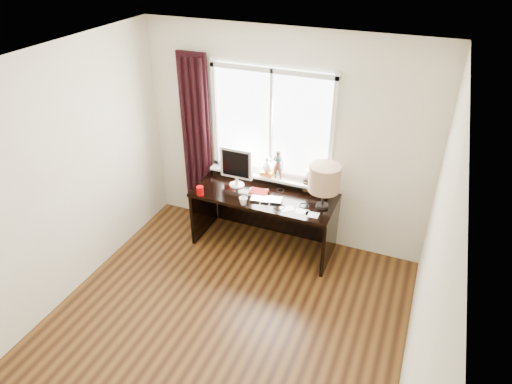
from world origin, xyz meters
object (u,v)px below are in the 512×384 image
at_px(red_cup, 200,191).
at_px(monitor, 236,165).
at_px(laptop, 267,199).
at_px(mug, 243,201).
at_px(desk, 267,207).
at_px(table_lamp, 324,179).

bearing_deg(red_cup, monitor, 49.99).
distance_m(laptop, mug, 0.28).
distance_m(red_cup, desk, 0.85).
xyz_separation_m(mug, desk, (0.14, 0.40, -0.29)).
xyz_separation_m(desk, table_lamp, (0.71, -0.11, 0.61)).
bearing_deg(desk, laptop, -70.44).
distance_m(laptop, red_cup, 0.79).
xyz_separation_m(laptop, monitor, (-0.46, 0.18, 0.26)).
xyz_separation_m(monitor, table_lamp, (1.09, -0.08, 0.09)).
bearing_deg(laptop, desk, 98.48).
bearing_deg(table_lamp, red_cup, -168.32).
xyz_separation_m(mug, red_cup, (-0.55, 0.00, 0.01)).
relative_size(red_cup, monitor, 0.22).
relative_size(mug, red_cup, 0.87).
height_order(mug, desk, mug).
bearing_deg(mug, table_lamp, 18.91).
xyz_separation_m(mug, monitor, (-0.25, 0.37, 0.23)).
xyz_separation_m(red_cup, monitor, (0.31, 0.37, 0.22)).
bearing_deg(mug, monitor, 124.09).
relative_size(mug, table_lamp, 0.18).
bearing_deg(table_lamp, desk, 171.33).
distance_m(mug, table_lamp, 0.95).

